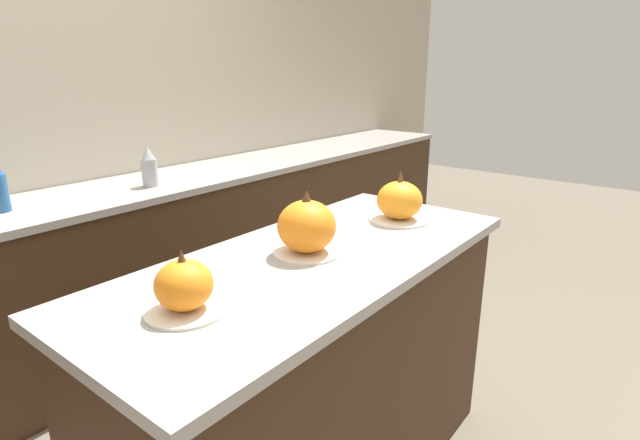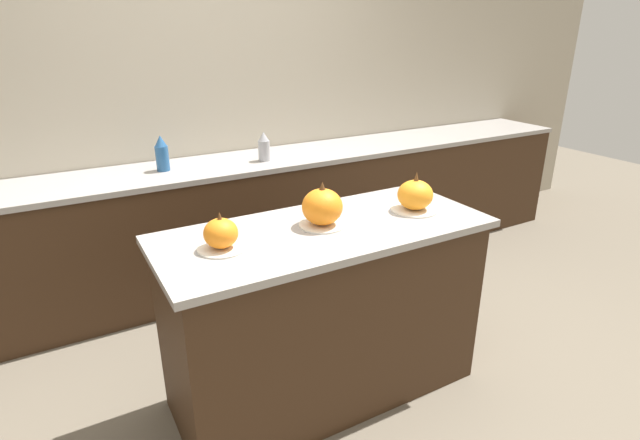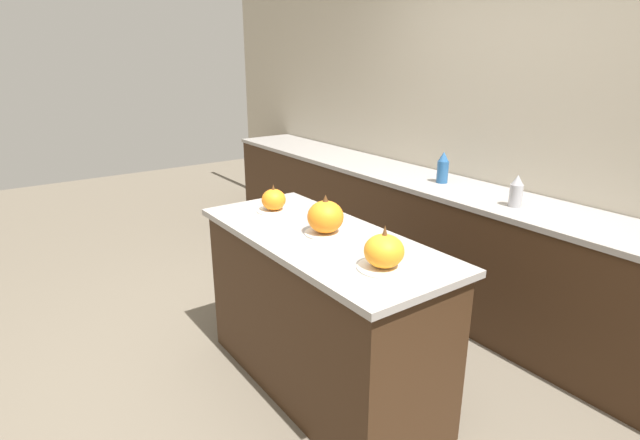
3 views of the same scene
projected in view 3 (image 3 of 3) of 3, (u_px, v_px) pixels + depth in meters
The scene contains 9 objects.
ground_plane at pixel (321, 384), 2.87m from camera, with size 12.00×12.00×0.00m, color #665B4C.
wall_back at pixel (523, 138), 3.40m from camera, with size 8.00×0.06×2.50m.
kitchen_island at pixel (321, 313), 2.72m from camera, with size 1.55×0.66×0.91m.
back_counter at pixel (480, 257), 3.47m from camera, with size 6.00×0.60×0.90m.
pumpkin_cake_left at pixel (274, 201), 2.94m from camera, with size 0.20×0.20×0.16m.
pumpkin_cake_center at pixel (325, 218), 2.56m from camera, with size 0.22×0.22×0.21m.
pumpkin_cake_right at pixel (384, 252), 2.15m from camera, with size 0.23×0.23×0.20m.
bottle_tall at pixel (443, 168), 3.61m from camera, with size 0.08×0.08×0.23m.
bottle_short at pixel (516, 191), 3.06m from camera, with size 0.08×0.08×0.20m.
Camera 3 is at (1.97, -1.40, 1.81)m, focal length 28.00 mm.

